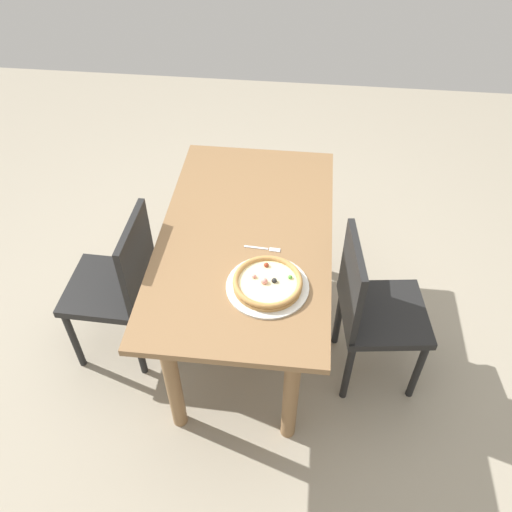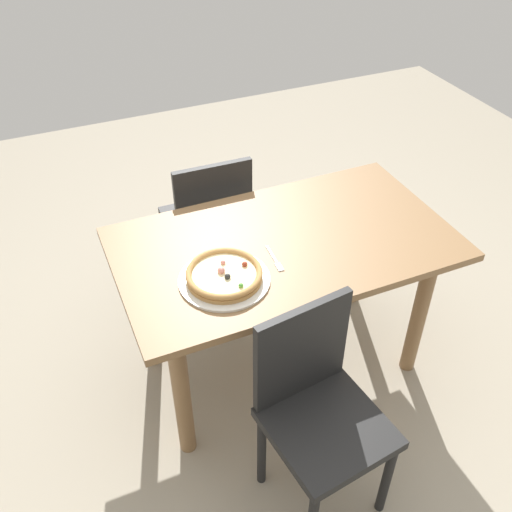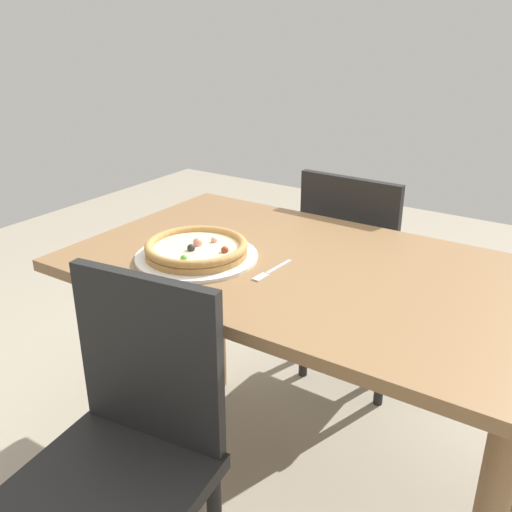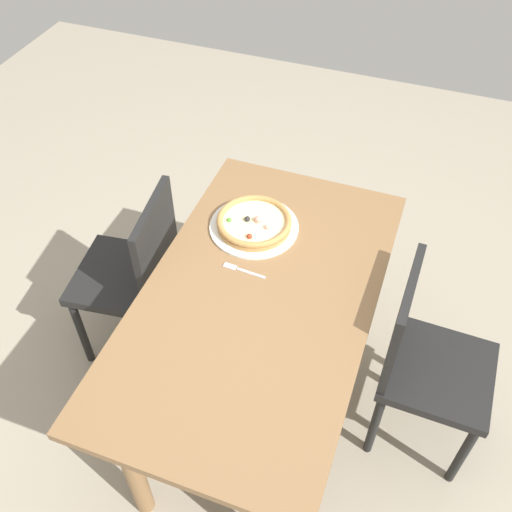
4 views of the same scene
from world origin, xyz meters
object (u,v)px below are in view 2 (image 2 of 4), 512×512
object	(u,v)px
plate	(224,280)
fork	(275,260)
chair_near	(208,222)
dining_table	(284,264)
pizza	(224,275)
chair_far	(318,407)

from	to	relation	value
plate	fork	distance (m)	0.23
plate	chair_near	bearing A→B (deg)	-104.10
dining_table	fork	world-z (taller)	fork
chair_near	pizza	size ratio (longest dim) A/B	3.03
chair_far	fork	bearing A→B (deg)	-104.45
plate	pizza	xyz separation A→B (m)	(-0.00, 0.00, 0.03)
dining_table	pizza	bearing A→B (deg)	22.54
fork	pizza	bearing A→B (deg)	-78.50
dining_table	chair_far	xyz separation A→B (m)	(0.15, 0.61, -0.15)
plate	fork	world-z (taller)	plate
chair_near	chair_far	world-z (taller)	same
fork	chair_near	bearing A→B (deg)	-173.05
chair_near	plate	distance (m)	0.82
dining_table	fork	bearing A→B (deg)	48.03
dining_table	plate	world-z (taller)	plate
chair_near	chair_far	distance (m)	1.23
chair_far	fork	xyz separation A→B (m)	(-0.06, -0.51, 0.27)
chair_near	pizza	distance (m)	0.83
chair_far	fork	world-z (taller)	chair_far
chair_near	fork	bearing A→B (deg)	-85.32
chair_far	pizza	world-z (taller)	chair_far
chair_far	fork	size ratio (longest dim) A/B	5.35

